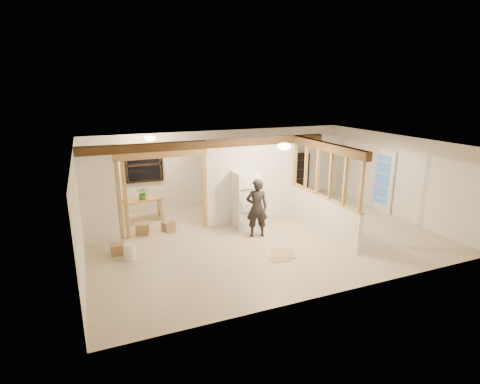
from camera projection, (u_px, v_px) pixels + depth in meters
name	position (u px, v px, depth m)	size (l,w,h in m)	color
floor	(263.00, 235.00, 10.19)	(9.00, 6.50, 0.01)	#C5B292
ceiling	(264.00, 143.00, 9.51)	(9.00, 6.50, 0.01)	white
wall_back	(222.00, 167.00, 12.75)	(9.00, 0.01, 2.50)	silver
wall_front	(339.00, 234.00, 6.96)	(9.00, 0.01, 2.50)	silver
wall_left	(79.00, 211.00, 8.20)	(0.01, 6.50, 2.50)	silver
wall_right	(395.00, 176.00, 11.50)	(0.01, 6.50, 2.50)	silver
partition_left_stub	(98.00, 195.00, 9.44)	(0.90, 0.12, 2.50)	silver
partition_center	(252.00, 180.00, 10.99)	(2.80, 0.12, 2.50)	silver
doorway_frame	(164.00, 194.00, 10.08)	(2.46, 0.14, 2.20)	tan
header_beam_back	(212.00, 144.00, 10.25)	(7.00, 0.18, 0.22)	#4D331A
header_beam_right	(326.00, 147.00, 9.78)	(0.18, 3.30, 0.22)	#4D331A
pony_wall	(322.00, 215.00, 10.28)	(0.12, 3.20, 1.00)	silver
stud_partition	(324.00, 173.00, 9.97)	(0.14, 3.20, 1.32)	tan
window_back	(144.00, 165.00, 11.64)	(1.12, 0.10, 1.10)	black
french_door	(383.00, 181.00, 11.89)	(0.12, 0.86, 2.00)	white
ceiling_dome_main	(284.00, 146.00, 9.18)	(0.36, 0.36, 0.16)	#FFEABF
ceiling_dome_util	(150.00, 138.00, 10.65)	(0.32, 0.32, 0.14)	#FFEABF
hanging_bulb	(173.00, 151.00, 10.29)	(0.07, 0.07, 0.07)	#FFD88C
refrigerator	(246.00, 199.00, 10.65)	(0.66, 0.64, 1.60)	white
woman	(257.00, 208.00, 9.90)	(0.58, 0.38, 1.59)	black
work_table	(143.00, 210.00, 11.21)	(1.07, 0.54, 0.68)	tan
potted_plant	(143.00, 193.00, 11.02)	(0.35, 0.30, 0.38)	#255423
shop_vac	(107.00, 215.00, 10.81)	(0.49, 0.49, 0.63)	#AA2007
bookshelf	(298.00, 175.00, 13.76)	(0.78, 0.26, 1.56)	black
bucket	(130.00, 252.00, 8.71)	(0.29, 0.29, 0.37)	white
box_util_a	(169.00, 226.00, 10.44)	(0.31, 0.27, 0.27)	olive
box_util_b	(143.00, 229.00, 10.21)	(0.33, 0.33, 0.31)	olive
box_front	(118.00, 249.00, 8.98)	(0.32, 0.26, 0.26)	olive
floor_panel_near	(283.00, 253.00, 9.05)	(0.57, 0.57, 0.02)	tan
floor_panel_far	(279.00, 259.00, 8.74)	(0.44, 0.35, 0.01)	tan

